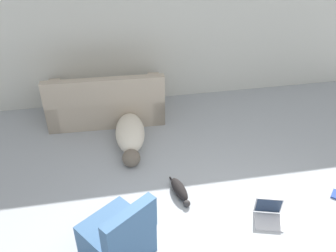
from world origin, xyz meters
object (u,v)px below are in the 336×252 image
couch (106,103)px  side_chair (118,237)px  dog (130,135)px  laptop_open (268,212)px  cat (180,190)px

couch → side_chair: bearing=92.1°
couch → dog: size_ratio=1.38×
side_chair → dog: bearing=-135.1°
couch → laptop_open: couch is taller
couch → cat: (0.84, -2.05, -0.22)m
cat → laptop_open: bearing=47.6°
dog → laptop_open: 2.33m
cat → side_chair: bearing=-57.9°
couch → side_chair: (-0.00, -2.85, -0.01)m
cat → side_chair: side_chair is taller
dog → couch: bearing=-155.7°
dog → side_chair: side_chair is taller
couch → side_chair: size_ratio=2.20×
laptop_open → cat: bearing=165.2°
cat → side_chair: size_ratio=0.70×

